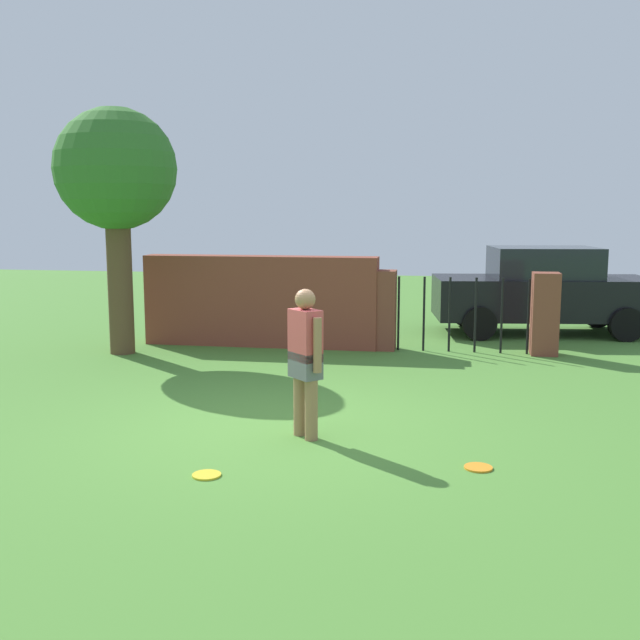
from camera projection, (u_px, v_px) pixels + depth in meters
ground_plane at (279, 428)px, 8.43m from camera, size 40.00×40.00×0.00m
brick_wall at (261, 301)px, 13.43m from camera, size 4.24×0.50×1.63m
tree at (116, 174)px, 12.39m from camera, size 2.03×2.03×4.14m
person at (305, 356)px, 7.95m from camera, size 0.41×0.41×1.62m
fence_gate at (463, 312)px, 12.83m from camera, size 3.18×0.44×1.40m
car at (542, 290)px, 14.74m from camera, size 4.39×2.34×1.72m
frisbee_yellow at (207, 475)px, 6.91m from camera, size 0.27×0.27×0.02m
frisbee_orange at (478, 468)px, 7.11m from camera, size 0.27×0.27×0.02m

